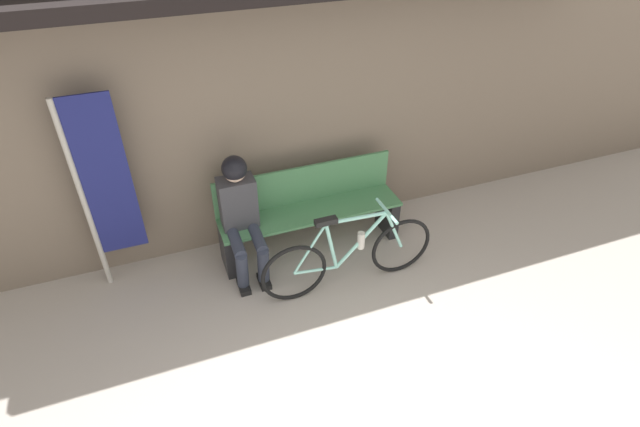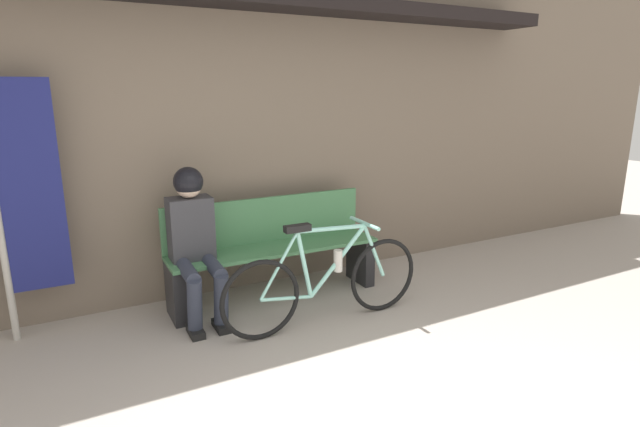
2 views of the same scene
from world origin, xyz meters
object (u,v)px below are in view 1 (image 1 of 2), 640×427
(park_bench_near, at_px, (309,212))
(person_seated, at_px, (240,210))
(banner_pole, at_px, (100,185))
(bicycle, at_px, (350,256))

(park_bench_near, xyz_separation_m, person_seated, (-0.71, -0.11, 0.28))
(park_bench_near, height_order, banner_pole, banner_pole)
(park_bench_near, bearing_deg, bicycle, -77.69)
(park_bench_near, xyz_separation_m, banner_pole, (-1.83, 0.15, 0.65))
(bicycle, bearing_deg, banner_pole, 157.04)
(bicycle, xyz_separation_m, banner_pole, (-1.98, 0.84, 0.72))
(park_bench_near, bearing_deg, person_seated, -170.95)
(bicycle, bearing_deg, park_bench_near, 102.31)
(person_seated, xyz_separation_m, banner_pole, (-1.12, 0.27, 0.36))
(bicycle, height_order, banner_pole, banner_pole)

